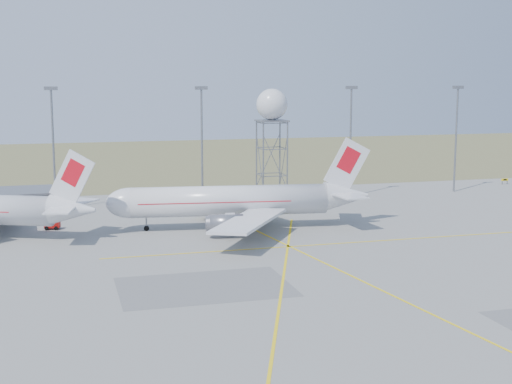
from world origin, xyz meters
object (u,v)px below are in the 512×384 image
object	(u,v)px
radar_tower	(272,138)
fire_truck	(239,205)
airliner_main	(234,201)
baggage_tug	(52,225)

from	to	relation	value
radar_tower	fire_truck	bearing A→B (deg)	-124.70
fire_truck	radar_tower	bearing A→B (deg)	51.02
airliner_main	fire_truck	xyz separation A→B (m)	(2.75, 8.00, -2.10)
radar_tower	fire_truck	world-z (taller)	radar_tower
fire_truck	baggage_tug	world-z (taller)	fire_truck
airliner_main	radar_tower	xyz separation A→B (m)	(12.38, 21.91, 7.21)
airliner_main	fire_truck	world-z (taller)	airliner_main
airliner_main	baggage_tug	world-z (taller)	airliner_main
airliner_main	baggage_tug	size ratio (longest dim) A/B	16.30
radar_tower	baggage_tug	distance (m)	42.44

